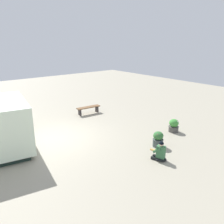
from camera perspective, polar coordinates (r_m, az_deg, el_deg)
The scene contains 6 objects.
ground_plane at distance 12.47m, azimuth -12.96°, elevation -6.11°, with size 40.00×40.00×0.00m, color #A09984.
food_truck at distance 12.22m, azimuth -25.81°, elevation -2.43°, with size 5.52×3.50×2.31m.
person_customer at distance 10.09m, azimuth 11.79°, elevation -9.84°, with size 0.78×0.59×0.86m.
planter_flowering_near at distance 11.26m, azimuth 11.34°, elevation -6.57°, with size 0.52×0.52×0.75m.
planter_flowering_far at distance 13.22m, azimuth 15.02°, elevation -3.27°, with size 0.56×0.56×0.72m.
plaza_bench at distance 15.91m, azimuth -5.86°, elevation 0.88°, with size 0.54×1.70×0.49m.
Camera 1 is at (-10.38, 4.88, 4.90)m, focal length 36.96 mm.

